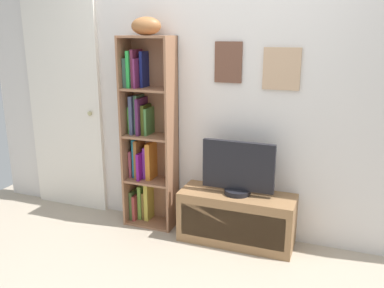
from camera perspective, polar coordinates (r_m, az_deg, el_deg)
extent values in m
cube|color=silver|center=(3.52, 3.96, 6.39)|extent=(4.80, 0.06, 2.41)
cube|color=brown|center=(3.43, 5.10, 11.29)|extent=(0.23, 0.02, 0.33)
cube|color=tan|center=(3.42, 5.07, 11.29)|extent=(0.18, 0.01, 0.28)
cube|color=tan|center=(3.34, 12.41, 10.21)|extent=(0.29, 0.02, 0.33)
cube|color=#C1AF95|center=(3.33, 12.39, 10.20)|extent=(0.24, 0.01, 0.28)
cube|color=#946547|center=(3.77, -9.00, 1.52)|extent=(0.02, 0.26, 1.72)
cube|color=#946547|center=(3.57, -2.80, 0.93)|extent=(0.02, 0.26, 1.72)
cube|color=#946547|center=(3.77, -5.14, 1.68)|extent=(0.46, 0.01, 1.72)
cube|color=#946547|center=(3.96, -5.64, -10.79)|extent=(0.42, 0.25, 0.02)
cube|color=#946547|center=(3.79, -5.80, -5.08)|extent=(0.42, 0.25, 0.02)
cube|color=#946547|center=(3.67, -5.98, 1.09)|extent=(0.42, 0.25, 0.02)
cube|color=#946547|center=(3.59, -6.17, 7.61)|extent=(0.42, 0.25, 0.02)
cube|color=#946547|center=(3.55, -6.38, 14.66)|extent=(0.42, 0.25, 0.02)
cube|color=#435C2D|center=(4.01, -7.98, -8.20)|extent=(0.03, 0.18, 0.28)
cube|color=#943735|center=(3.99, -7.58, -8.54)|extent=(0.03, 0.19, 0.24)
cube|color=olive|center=(3.98, -6.96, -7.93)|extent=(0.04, 0.14, 0.33)
cube|color=brown|center=(3.98, -6.48, -8.39)|extent=(0.02, 0.14, 0.27)
cube|color=gold|center=(3.94, -6.04, -7.91)|extent=(0.04, 0.14, 0.36)
cube|color=#9D445A|center=(3.87, -8.15, -2.63)|extent=(0.02, 0.16, 0.25)
cube|color=teal|center=(3.84, -7.65, -1.87)|extent=(0.04, 0.14, 0.36)
cube|color=brown|center=(3.81, -7.31, -2.02)|extent=(0.03, 0.18, 0.36)
cube|color=#71167D|center=(3.80, -6.92, -2.91)|extent=(0.03, 0.21, 0.25)
cube|color=purple|center=(3.81, -6.21, -2.51)|extent=(0.04, 0.14, 0.29)
cube|color=orange|center=(3.77, -5.72, -2.31)|extent=(0.04, 0.17, 0.34)
cube|color=#5ECB44|center=(3.77, -8.28, 3.43)|extent=(0.03, 0.14, 0.24)
cube|color=#3F4767|center=(3.72, -7.96, 4.11)|extent=(0.03, 0.18, 0.35)
cube|color=#4D7C58|center=(3.72, -7.37, 4.15)|extent=(0.03, 0.15, 0.35)
cube|color=#4F204B|center=(3.68, -7.05, 3.89)|extent=(0.03, 0.20, 0.33)
cube|color=#444E18|center=(3.69, -6.42, 3.44)|extent=(0.03, 0.16, 0.27)
cube|color=#477A3C|center=(3.67, -6.00, 3.20)|extent=(0.02, 0.17, 0.24)
cube|color=#335548|center=(3.68, -8.73, 9.85)|extent=(0.03, 0.20, 0.25)
cube|color=green|center=(3.65, -8.25, 10.33)|extent=(0.03, 0.21, 0.31)
cube|color=maroon|center=(3.65, -7.73, 10.42)|extent=(0.03, 0.19, 0.33)
cube|color=#6D2757|center=(3.63, -7.36, 9.81)|extent=(0.02, 0.21, 0.25)
cube|color=navy|center=(3.64, -6.68, 10.32)|extent=(0.03, 0.14, 0.31)
ellipsoid|color=#945E34|center=(3.55, -6.42, 16.05)|extent=(0.28, 0.21, 0.15)
cube|color=olive|center=(3.56, 6.24, -10.20)|extent=(0.97, 0.36, 0.44)
cube|color=brown|center=(3.41, 5.48, -11.40)|extent=(0.87, 0.01, 0.28)
cylinder|color=black|center=(3.46, 6.36, -6.61)|extent=(0.22, 0.22, 0.04)
cube|color=black|center=(3.39, 6.47, -3.05)|extent=(0.60, 0.04, 0.41)
cube|color=#272F50|center=(3.37, 6.41, -3.12)|extent=(0.56, 0.01, 0.37)
cube|color=silver|center=(4.23, -17.27, 5.03)|extent=(0.81, 0.04, 2.08)
cube|color=beige|center=(4.17, -17.87, 10.63)|extent=(0.52, 0.01, 0.75)
cube|color=beige|center=(4.32, -16.92, -0.98)|extent=(0.52, 0.01, 0.75)
sphere|color=tan|center=(4.02, -14.11, 4.15)|extent=(0.04, 0.04, 0.04)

